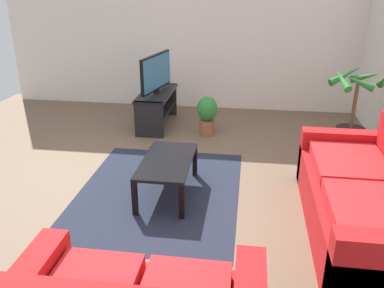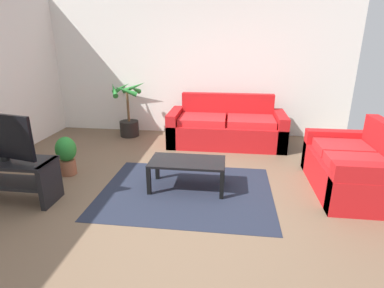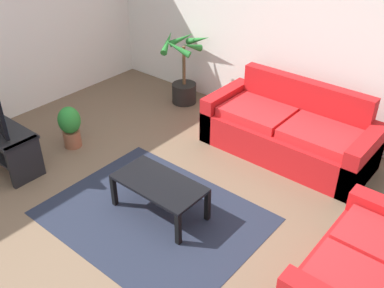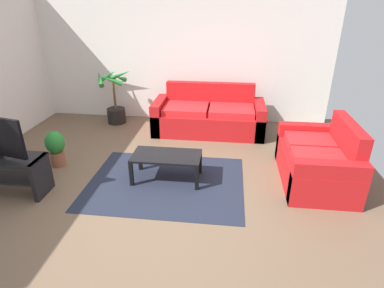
# 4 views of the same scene
# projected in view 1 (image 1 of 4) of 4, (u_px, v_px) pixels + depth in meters

# --- Properties ---
(ground_plane) EXTENTS (6.60, 6.60, 0.00)m
(ground_plane) POSITION_uv_depth(u_px,v_px,m) (135.00, 184.00, 4.57)
(ground_plane) COLOR brown
(wall_left) EXTENTS (0.06, 6.00, 2.70)m
(wall_left) POSITION_uv_depth(u_px,v_px,m) (179.00, 27.00, 6.79)
(wall_left) COLOR silver
(wall_left) RESTS_ON ground
(couch_main) EXTENTS (2.11, 0.90, 0.90)m
(couch_main) POSITION_uv_depth(u_px,v_px,m) (367.00, 204.00, 3.59)
(couch_main) COLOR red
(couch_main) RESTS_ON ground
(tv_stand) EXTENTS (1.10, 0.45, 0.53)m
(tv_stand) POSITION_uv_depth(u_px,v_px,m) (157.00, 104.00, 6.23)
(tv_stand) COLOR black
(tv_stand) RESTS_ON ground
(tv) EXTENTS (0.92, 0.24, 0.56)m
(tv) POSITION_uv_depth(u_px,v_px,m) (156.00, 72.00, 6.05)
(tv) COLOR black
(tv) RESTS_ON tv_stand
(coffee_table) EXTENTS (0.97, 0.51, 0.39)m
(coffee_table) POSITION_uv_depth(u_px,v_px,m) (167.00, 164.00, 4.25)
(coffee_table) COLOR black
(coffee_table) RESTS_ON ground
(area_rug) EXTENTS (2.20, 1.70, 0.01)m
(area_rug) POSITION_uv_depth(u_px,v_px,m) (159.00, 192.00, 4.39)
(area_rug) COLOR #1E2333
(area_rug) RESTS_ON ground
(potted_palm) EXTENTS (0.71, 0.73, 1.10)m
(potted_palm) POSITION_uv_depth(u_px,v_px,m) (353.00, 119.00, 5.31)
(potted_palm) COLOR black
(potted_palm) RESTS_ON ground
(potted_plant_small) EXTENTS (0.29, 0.29, 0.57)m
(potted_plant_small) POSITION_uv_depth(u_px,v_px,m) (207.00, 114.00, 5.87)
(potted_plant_small) COLOR brown
(potted_plant_small) RESTS_ON ground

